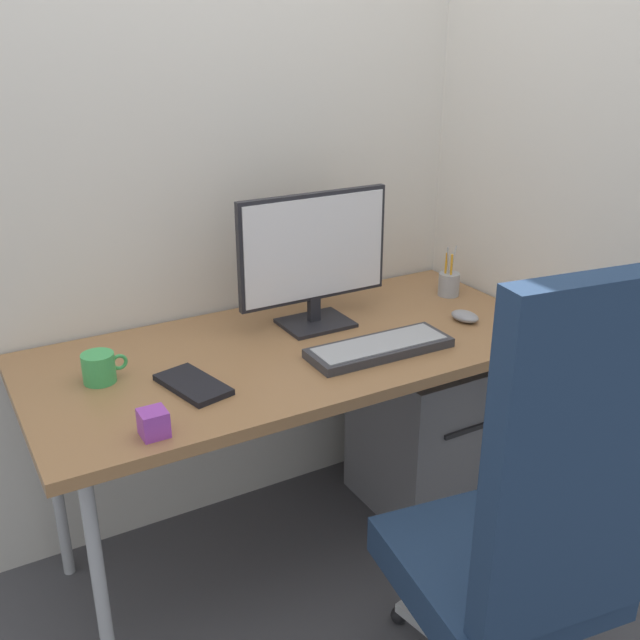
% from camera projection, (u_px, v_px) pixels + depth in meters
% --- Properties ---
extents(ground_plane, '(8.00, 8.00, 0.00)m').
position_uv_depth(ground_plane, '(299.00, 549.00, 2.48)').
color(ground_plane, '#4C4C51').
extents(wall_back, '(2.76, 0.04, 2.80)m').
position_uv_depth(wall_back, '(234.00, 110.00, 2.27)').
color(wall_back, silver).
rests_on(wall_back, ground_plane).
extents(wall_side_right, '(0.04, 1.91, 2.80)m').
position_uv_depth(wall_side_right, '(563.00, 113.00, 2.19)').
color(wall_side_right, silver).
rests_on(wall_side_right, ground_plane).
extents(desk, '(1.59, 0.74, 0.76)m').
position_uv_depth(desk, '(297.00, 360.00, 2.21)').
color(desk, '#996B42').
rests_on(desk, ground_plane).
extents(office_chair, '(0.63, 0.63, 1.24)m').
position_uv_depth(office_chair, '(531.00, 529.00, 1.64)').
color(office_chair, black).
rests_on(office_chair, ground_plane).
extents(filing_cabinet, '(0.41, 0.45, 0.59)m').
position_uv_depth(filing_cabinet, '(425.00, 430.00, 2.64)').
color(filing_cabinet, slate).
rests_on(filing_cabinet, ground_plane).
extents(monitor, '(0.50, 0.17, 0.42)m').
position_uv_depth(monitor, '(314.00, 255.00, 2.26)').
color(monitor, black).
rests_on(monitor, desk).
extents(keyboard, '(0.44, 0.16, 0.03)m').
position_uv_depth(keyboard, '(380.00, 348.00, 2.14)').
color(keyboard, '#333338').
rests_on(keyboard, desk).
extents(mouse, '(0.08, 0.11, 0.03)m').
position_uv_depth(mouse, '(465.00, 316.00, 2.36)').
color(mouse, gray).
rests_on(mouse, desk).
extents(pen_holder, '(0.07, 0.07, 0.18)m').
position_uv_depth(pen_holder, '(449.00, 283.00, 2.58)').
color(pen_holder, '#9EA0A5').
rests_on(pen_holder, desk).
extents(notebook, '(0.16, 0.24, 0.02)m').
position_uv_depth(notebook, '(193.00, 385.00, 1.94)').
color(notebook, black).
rests_on(notebook, desk).
extents(coffee_mug, '(0.12, 0.09, 0.08)m').
position_uv_depth(coffee_mug, '(99.00, 368.00, 1.96)').
color(coffee_mug, '#3FAD59').
rests_on(coffee_mug, desk).
extents(desk_clamp_accessory, '(0.06, 0.06, 0.06)m').
position_uv_depth(desk_clamp_accessory, '(154.00, 423.00, 1.71)').
color(desk_clamp_accessory, purple).
rests_on(desk_clamp_accessory, desk).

